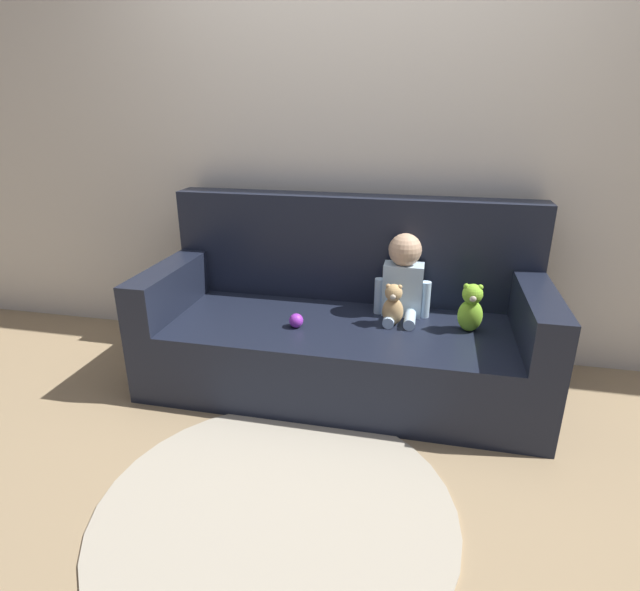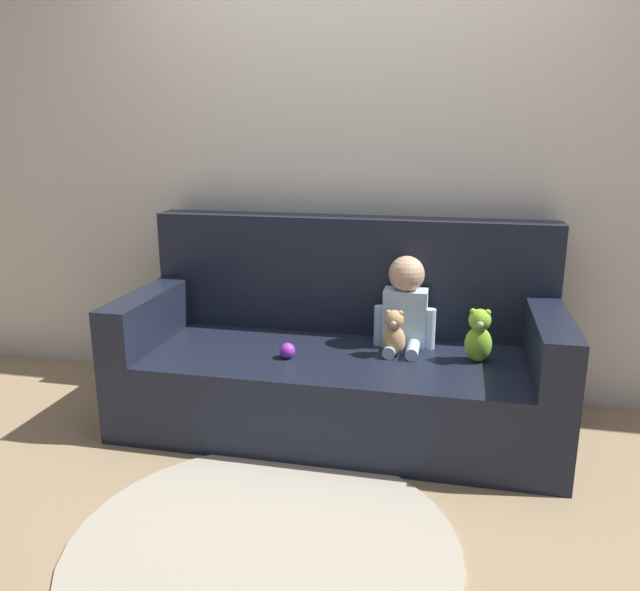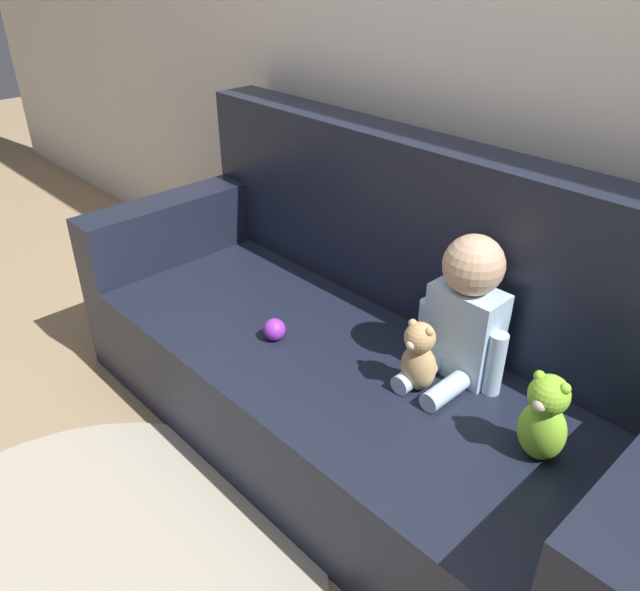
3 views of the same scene
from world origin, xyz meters
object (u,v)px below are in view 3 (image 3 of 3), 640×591
Objects in this scene: couch at (368,353)px; plush_toy_side at (544,418)px; teddy_bear_brown at (419,357)px; toy_ball at (274,329)px; person_baby at (464,314)px.

plush_toy_side is at bearing -7.13° from couch.
teddy_bear_brown is 3.06× the size of toy_ball.
teddy_bear_brown is (0.26, -0.09, 0.17)m from couch.
couch is at bearing 172.87° from plush_toy_side.
couch is at bearing -168.63° from person_baby.
couch is 0.40m from person_baby.
teddy_bear_brown is at bearing -178.91° from plush_toy_side.
teddy_bear_brown is (-0.04, -0.15, -0.09)m from person_baby.
couch reaches higher than plush_toy_side.
teddy_bear_brown is 0.50m from toy_ball.
couch reaches higher than toy_ball.
teddy_bear_brown is at bearing 16.15° from toy_ball.
couch is 8.18× the size of plush_toy_side.
teddy_bear_brown is 0.38m from plush_toy_side.
couch is 4.62× the size of person_baby.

